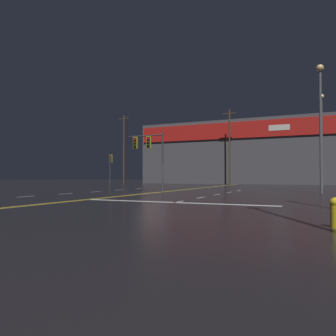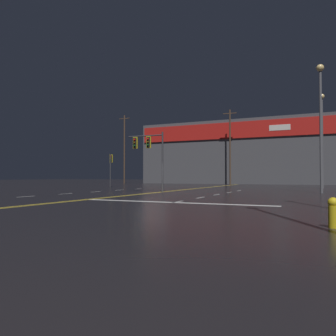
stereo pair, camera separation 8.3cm
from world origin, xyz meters
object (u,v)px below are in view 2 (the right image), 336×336
streetlight_median_approach (322,128)px  traffic_signal_corner_northwest (111,163)px  streetlight_far_left (321,111)px  fire_hydrant (334,212)px  traffic_signal_median (148,147)px

streetlight_median_approach → traffic_signal_corner_northwest: bearing=-170.6°
streetlight_far_left → fire_hydrant: bearing=-89.9°
streetlight_median_approach → streetlight_far_left: bearing=-91.4°
streetlight_far_left → traffic_signal_corner_northwest: bearing=164.9°
streetlight_median_approach → streetlight_far_left: (-0.25, -10.31, -0.04)m
traffic_signal_median → fire_hydrant: (13.14, -15.00, -3.31)m
traffic_signal_median → streetlight_median_approach: (13.37, 13.85, 2.62)m
traffic_signal_median → streetlight_median_approach: size_ratio=0.49×
traffic_signal_median → streetlight_median_approach: 19.43m
traffic_signal_median → fire_hydrant: 20.21m
traffic_signal_median → traffic_signal_corner_northwest: traffic_signal_median is taller
traffic_signal_corner_northwest → streetlight_median_approach: bearing=9.4°
streetlight_median_approach → streetlight_far_left: size_ratio=1.01×
traffic_signal_median → streetlight_median_approach: bearing=46.0°
traffic_signal_corner_northwest → fire_hydrant: size_ratio=5.28×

